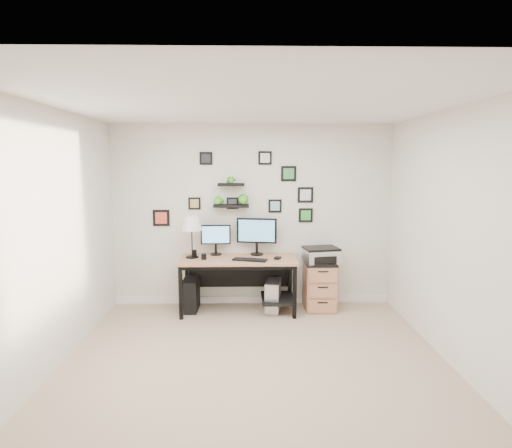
{
  "coord_description": "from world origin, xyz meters",
  "views": [
    {
      "loc": [
        -0.08,
        -4.11,
        2.05
      ],
      "look_at": [
        0.05,
        1.83,
        1.2
      ],
      "focal_mm": 30.0,
      "sensor_mm": 36.0,
      "label": 1
    }
  ],
  "objects_px": {
    "mug": "(204,257)",
    "pc_tower_black": "(191,294)",
    "monitor_left": "(216,237)",
    "file_cabinet": "(320,285)",
    "desk": "(241,267)",
    "monitor_right": "(257,233)",
    "table_lamp": "(192,224)",
    "printer": "(321,255)",
    "pc_tower_grey": "(273,296)"
  },
  "relations": [
    {
      "from": "monitor_left",
      "to": "desk",
      "type": "bearing_deg",
      "value": -29.9
    },
    {
      "from": "monitor_right",
      "to": "pc_tower_grey",
      "type": "relative_size",
      "value": 1.23
    },
    {
      "from": "pc_tower_black",
      "to": "pc_tower_grey",
      "type": "xyz_separation_m",
      "value": [
        1.15,
        -0.06,
        -0.01
      ]
    },
    {
      "from": "monitor_left",
      "to": "table_lamp",
      "type": "relative_size",
      "value": 0.74
    },
    {
      "from": "table_lamp",
      "to": "mug",
      "type": "relative_size",
      "value": 7.08
    },
    {
      "from": "monitor_left",
      "to": "mug",
      "type": "xyz_separation_m",
      "value": [
        -0.14,
        -0.29,
        -0.21
      ]
    },
    {
      "from": "monitor_right",
      "to": "pc_tower_black",
      "type": "relative_size",
      "value": 1.26
    },
    {
      "from": "desk",
      "to": "table_lamp",
      "type": "xyz_separation_m",
      "value": [
        -0.67,
        0.04,
        0.59
      ]
    },
    {
      "from": "monitor_right",
      "to": "desk",
      "type": "bearing_deg",
      "value": -139.22
    },
    {
      "from": "pc_tower_black",
      "to": "printer",
      "type": "distance_m",
      "value": 1.91
    },
    {
      "from": "monitor_left",
      "to": "table_lamp",
      "type": "xyz_separation_m",
      "value": [
        -0.32,
        -0.17,
        0.21
      ]
    },
    {
      "from": "mug",
      "to": "pc_tower_black",
      "type": "bearing_deg",
      "value": 149.19
    },
    {
      "from": "monitor_left",
      "to": "table_lamp",
      "type": "distance_m",
      "value": 0.42
    },
    {
      "from": "monitor_right",
      "to": "table_lamp",
      "type": "distance_m",
      "value": 0.92
    },
    {
      "from": "pc_tower_grey",
      "to": "printer",
      "type": "distance_m",
      "value": 0.88
    },
    {
      "from": "file_cabinet",
      "to": "monitor_left",
      "type": "bearing_deg",
      "value": 174.28
    },
    {
      "from": "monitor_right",
      "to": "table_lamp",
      "type": "bearing_deg",
      "value": -170.14
    },
    {
      "from": "table_lamp",
      "to": "printer",
      "type": "height_order",
      "value": "table_lamp"
    },
    {
      "from": "table_lamp",
      "to": "printer",
      "type": "xyz_separation_m",
      "value": [
        1.8,
        0.02,
        -0.44
      ]
    },
    {
      "from": "monitor_left",
      "to": "printer",
      "type": "height_order",
      "value": "monitor_left"
    },
    {
      "from": "table_lamp",
      "to": "monitor_left",
      "type": "bearing_deg",
      "value": 27.88
    },
    {
      "from": "monitor_left",
      "to": "pc_tower_grey",
      "type": "relative_size",
      "value": 0.94
    },
    {
      "from": "desk",
      "to": "file_cabinet",
      "type": "height_order",
      "value": "desk"
    },
    {
      "from": "pc_tower_black",
      "to": "printer",
      "type": "bearing_deg",
      "value": 1.67
    },
    {
      "from": "pc_tower_black",
      "to": "monitor_right",
      "type": "bearing_deg",
      "value": 10.68
    },
    {
      "from": "pc_tower_black",
      "to": "mug",
      "type": "bearing_deg",
      "value": -29.93
    },
    {
      "from": "monitor_left",
      "to": "printer",
      "type": "distance_m",
      "value": 1.51
    },
    {
      "from": "mug",
      "to": "printer",
      "type": "height_order",
      "value": "printer"
    },
    {
      "from": "desk",
      "to": "printer",
      "type": "bearing_deg",
      "value": 3.02
    },
    {
      "from": "pc_tower_black",
      "to": "file_cabinet",
      "type": "relative_size",
      "value": 0.67
    },
    {
      "from": "monitor_right",
      "to": "printer",
      "type": "relative_size",
      "value": 1.09
    },
    {
      "from": "monitor_right",
      "to": "pc_tower_grey",
      "type": "height_order",
      "value": "monitor_right"
    },
    {
      "from": "mug",
      "to": "pc_tower_grey",
      "type": "height_order",
      "value": "mug"
    },
    {
      "from": "monitor_right",
      "to": "file_cabinet",
      "type": "height_order",
      "value": "monitor_right"
    },
    {
      "from": "monitor_left",
      "to": "pc_tower_black",
      "type": "bearing_deg",
      "value": -153.63
    },
    {
      "from": "table_lamp",
      "to": "file_cabinet",
      "type": "bearing_deg",
      "value": 0.63
    },
    {
      "from": "desk",
      "to": "monitor_right",
      "type": "distance_m",
      "value": 0.53
    },
    {
      "from": "desk",
      "to": "pc_tower_black",
      "type": "height_order",
      "value": "desk"
    },
    {
      "from": "table_lamp",
      "to": "file_cabinet",
      "type": "distance_m",
      "value": 1.99
    },
    {
      "from": "monitor_left",
      "to": "file_cabinet",
      "type": "distance_m",
      "value": 1.62
    },
    {
      "from": "desk",
      "to": "pc_tower_grey",
      "type": "bearing_deg",
      "value": -3.53
    },
    {
      "from": "desk",
      "to": "monitor_right",
      "type": "relative_size",
      "value": 2.82
    },
    {
      "from": "mug",
      "to": "pc_tower_black",
      "type": "distance_m",
      "value": 0.61
    },
    {
      "from": "monitor_left",
      "to": "pc_tower_black",
      "type": "distance_m",
      "value": 0.87
    },
    {
      "from": "monitor_right",
      "to": "printer",
      "type": "xyz_separation_m",
      "value": [
        0.9,
        -0.14,
        -0.29
      ]
    },
    {
      "from": "mug",
      "to": "pc_tower_grey",
      "type": "distance_m",
      "value": 1.11
    },
    {
      "from": "table_lamp",
      "to": "printer",
      "type": "bearing_deg",
      "value": 0.66
    },
    {
      "from": "table_lamp",
      "to": "mug",
      "type": "xyz_separation_m",
      "value": [
        0.17,
        -0.12,
        -0.43
      ]
    },
    {
      "from": "table_lamp",
      "to": "pc_tower_black",
      "type": "relative_size",
      "value": 1.3
    },
    {
      "from": "pc_tower_grey",
      "to": "file_cabinet",
      "type": "height_order",
      "value": "file_cabinet"
    }
  ]
}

